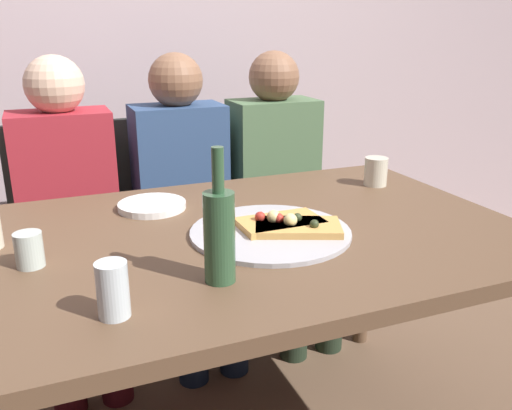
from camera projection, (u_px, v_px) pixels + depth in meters
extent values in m
cube|color=#B29EA3|center=(140.00, 17.00, 2.48)|extent=(6.00, 0.10, 2.60)
cube|color=brown|center=(252.00, 237.00, 1.44)|extent=(1.44, 0.98, 0.04)
cylinder|color=brown|center=(8.00, 329.00, 1.70)|extent=(0.06, 0.06, 0.71)
cylinder|color=brown|center=(365.00, 263.00, 2.17)|extent=(0.06, 0.06, 0.71)
cylinder|color=#ADADB2|center=(270.00, 232.00, 1.40)|extent=(0.42, 0.42, 0.01)
cube|color=tan|center=(298.00, 227.00, 1.39)|extent=(0.25, 0.20, 0.02)
sphere|color=#EAD184|center=(290.00, 220.00, 1.39)|extent=(0.04, 0.04, 0.04)
sphere|color=#2D381E|center=(314.00, 224.00, 1.37)|extent=(0.02, 0.02, 0.02)
sphere|color=#B22D23|center=(279.00, 218.00, 1.41)|extent=(0.03, 0.03, 0.03)
cube|color=tan|center=(280.00, 223.00, 1.42)|extent=(0.22, 0.13, 0.02)
sphere|color=#EAD184|center=(274.00, 217.00, 1.41)|extent=(0.04, 0.04, 0.04)
sphere|color=#2D381E|center=(297.00, 217.00, 1.42)|extent=(0.02, 0.02, 0.02)
sphere|color=#B22D23|center=(260.00, 217.00, 1.42)|extent=(0.03, 0.03, 0.03)
cylinder|color=#2D5133|center=(219.00, 238.00, 1.12)|extent=(0.07, 0.07, 0.20)
cylinder|color=#2D5133|center=(218.00, 170.00, 1.07)|extent=(0.03, 0.03, 0.09)
cylinder|color=#B7C6BC|center=(29.00, 250.00, 1.20)|extent=(0.06, 0.06, 0.08)
cylinder|color=beige|center=(376.00, 171.00, 1.82)|extent=(0.08, 0.08, 0.10)
cylinder|color=silver|center=(113.00, 290.00, 0.99)|extent=(0.06, 0.06, 0.11)
cylinder|color=white|center=(152.00, 206.00, 1.60)|extent=(0.20, 0.20, 0.02)
cube|color=#2D3833|center=(73.00, 247.00, 2.08)|extent=(0.44, 0.44, 0.05)
cube|color=#2D3833|center=(64.00, 178.00, 2.19)|extent=(0.44, 0.04, 0.45)
cylinder|color=#2D3833|center=(136.00, 314.00, 2.06)|extent=(0.04, 0.04, 0.42)
cylinder|color=#2D3833|center=(29.00, 335.00, 1.92)|extent=(0.04, 0.04, 0.42)
cylinder|color=#2D3833|center=(120.00, 274.00, 2.39)|extent=(0.04, 0.04, 0.42)
cylinder|color=#2D3833|center=(29.00, 289.00, 2.26)|extent=(0.04, 0.04, 0.42)
cube|color=#2D3833|center=(184.00, 231.00, 2.24)|extent=(0.44, 0.44, 0.05)
cube|color=#2D3833|center=(170.00, 168.00, 2.35)|extent=(0.44, 0.04, 0.45)
cylinder|color=#2D3833|center=(243.00, 294.00, 2.22)|extent=(0.04, 0.04, 0.42)
cylinder|color=#2D3833|center=(151.00, 311.00, 2.08)|extent=(0.04, 0.04, 0.42)
cylinder|color=#2D3833|center=(214.00, 259.00, 2.55)|extent=(0.04, 0.04, 0.42)
cylinder|color=#2D3833|center=(134.00, 272.00, 2.42)|extent=(0.04, 0.04, 0.42)
cube|color=#2D3833|center=(274.00, 218.00, 2.39)|extent=(0.44, 0.44, 0.05)
cube|color=#2D3833|center=(257.00, 159.00, 2.49)|extent=(0.44, 0.04, 0.45)
cylinder|color=#2D3833|center=(331.00, 277.00, 2.36)|extent=(0.04, 0.04, 0.42)
cylinder|color=#2D3833|center=(250.00, 293.00, 2.23)|extent=(0.04, 0.04, 0.42)
cylinder|color=#2D3833|center=(293.00, 246.00, 2.70)|extent=(0.04, 0.04, 0.42)
cylinder|color=#2D3833|center=(221.00, 258.00, 2.56)|extent=(0.04, 0.04, 0.42)
cube|color=maroon|center=(66.00, 181.00, 2.02)|extent=(0.36, 0.22, 0.52)
sphere|color=beige|center=(54.00, 85.00, 1.91)|extent=(0.21, 0.21, 0.21)
cylinder|color=#3F0E12|center=(100.00, 261.00, 1.95)|extent=(0.12, 0.40, 0.12)
cylinder|color=#3F0E12|center=(54.00, 268.00, 1.90)|extent=(0.12, 0.40, 0.12)
cylinder|color=#3F0E12|center=(113.00, 343.00, 1.85)|extent=(0.11, 0.11, 0.45)
cylinder|color=#3F0E12|center=(64.00, 354.00, 1.79)|extent=(0.11, 0.11, 0.45)
cube|color=navy|center=(180.00, 170.00, 2.18)|extent=(0.36, 0.22, 0.52)
sphere|color=brown|center=(176.00, 80.00, 2.06)|extent=(0.21, 0.21, 0.21)
cylinder|color=black|center=(215.00, 244.00, 2.11)|extent=(0.12, 0.40, 0.12)
cylinder|color=black|center=(176.00, 250.00, 2.05)|extent=(0.12, 0.40, 0.12)
cylinder|color=black|center=(233.00, 319.00, 2.01)|extent=(0.11, 0.11, 0.45)
cylinder|color=black|center=(192.00, 327.00, 1.95)|extent=(0.11, 0.11, 0.45)
cube|color=#4C6B47|center=(273.00, 161.00, 2.32)|extent=(0.36, 0.22, 0.52)
sphere|color=brown|center=(274.00, 77.00, 2.21)|extent=(0.21, 0.21, 0.21)
cylinder|color=black|center=(309.00, 230.00, 2.26)|extent=(0.12, 0.40, 0.12)
cylinder|color=black|center=(274.00, 235.00, 2.20)|extent=(0.12, 0.40, 0.12)
cylinder|color=black|center=(330.00, 298.00, 2.15)|extent=(0.11, 0.11, 0.45)
cylinder|color=black|center=(294.00, 306.00, 2.10)|extent=(0.11, 0.11, 0.45)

